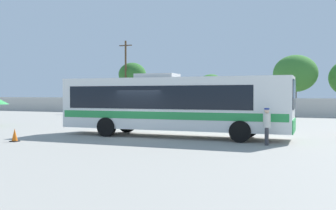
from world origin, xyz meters
TOP-DOWN VIEW (x-y plane):
  - ground_plane at (0.00, 10.00)m, footprint 300.00×300.00m
  - perimeter_wall at (0.00, 23.24)m, footprint 80.00×0.30m
  - coach_bus_white_green at (1.27, 0.72)m, footprint 12.51×3.16m
  - attendant_by_bus_door at (6.61, -0.81)m, footprint 0.33×0.33m
  - parked_car_leftmost_silver at (-15.49, 20.60)m, footprint 4.61×2.23m
  - parked_car_second_red at (-9.66, 19.67)m, footprint 4.16×2.26m
  - utility_pole_near at (-15.36, 24.81)m, footprint 1.80×0.24m
  - roadside_tree_left at (-15.37, 26.56)m, footprint 3.62×3.62m
  - roadside_tree_midleft at (-5.19, 28.70)m, footprint 3.40×3.40m
  - roadside_tree_midright at (5.20, 26.73)m, footprint 4.84×4.84m
  - traffic_cone_on_apron at (-4.77, -4.35)m, footprint 0.36×0.36m

SIDE VIEW (x-z plane):
  - ground_plane at x=0.00m, z-range 0.00..0.00m
  - traffic_cone_on_apron at x=-4.77m, z-range -0.01..0.63m
  - parked_car_leftmost_silver at x=-15.49m, z-range 0.05..1.47m
  - parked_car_second_red at x=-9.66m, z-range 0.04..1.51m
  - perimeter_wall at x=0.00m, z-range 0.00..1.88m
  - attendant_by_bus_door at x=6.61m, z-range 0.12..1.78m
  - coach_bus_white_green at x=1.27m, z-range 0.12..3.52m
  - roadside_tree_midleft at x=-5.19m, z-range 0.96..5.79m
  - roadside_tree_midright at x=5.20m, z-range 1.27..7.94m
  - utility_pole_near at x=-15.36m, z-range 0.19..9.32m
  - roadside_tree_left at x=-15.37m, z-range 1.67..8.13m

